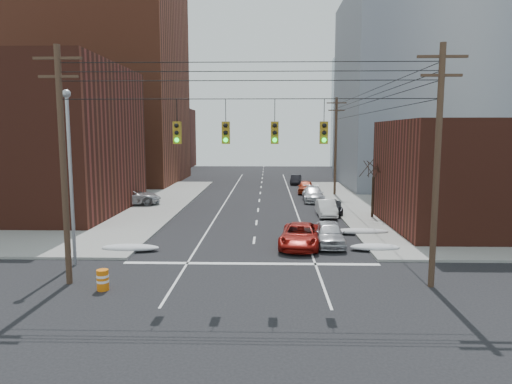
# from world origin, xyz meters

# --- Properties ---
(ground) EXTENTS (160.00, 160.00, 0.00)m
(ground) POSITION_xyz_m (0.00, 0.00, 0.00)
(ground) COLOR black
(ground) RESTS_ON ground
(building_brick_tall) EXTENTS (24.00, 20.00, 30.00)m
(building_brick_tall) POSITION_xyz_m (-24.00, 48.00, 15.00)
(building_brick_tall) COLOR brown
(building_brick_tall) RESTS_ON ground
(building_brick_near) EXTENTS (20.00, 16.00, 13.00)m
(building_brick_near) POSITION_xyz_m (-22.00, 22.00, 6.50)
(building_brick_near) COLOR #4D2117
(building_brick_near) RESTS_ON ground
(building_brick_far) EXTENTS (22.00, 18.00, 12.00)m
(building_brick_far) POSITION_xyz_m (-26.00, 74.00, 6.00)
(building_brick_far) COLOR #4D2117
(building_brick_far) RESTS_ON ground
(building_office) EXTENTS (22.00, 20.00, 25.00)m
(building_office) POSITION_xyz_m (22.00, 44.00, 12.50)
(building_office) COLOR gray
(building_office) RESTS_ON ground
(building_glass) EXTENTS (20.00, 18.00, 22.00)m
(building_glass) POSITION_xyz_m (24.00, 70.00, 11.00)
(building_glass) COLOR gray
(building_glass) RESTS_ON ground
(building_storefront) EXTENTS (16.00, 12.00, 8.00)m
(building_storefront) POSITION_xyz_m (18.00, 16.00, 4.00)
(building_storefront) COLOR #4D2117
(building_storefront) RESTS_ON ground
(utility_pole_left) EXTENTS (2.20, 0.28, 11.00)m
(utility_pole_left) POSITION_xyz_m (-8.50, 3.00, 5.78)
(utility_pole_left) COLOR #473323
(utility_pole_left) RESTS_ON ground
(utility_pole_right) EXTENTS (2.20, 0.28, 11.00)m
(utility_pole_right) POSITION_xyz_m (8.50, 3.00, 5.78)
(utility_pole_right) COLOR #473323
(utility_pole_right) RESTS_ON ground
(utility_pole_far) EXTENTS (2.20, 0.28, 11.00)m
(utility_pole_far) POSITION_xyz_m (8.50, 34.00, 5.78)
(utility_pole_far) COLOR #473323
(utility_pole_far) RESTS_ON ground
(traffic_signals) EXTENTS (17.00, 0.42, 2.02)m
(traffic_signals) POSITION_xyz_m (0.10, 2.97, 7.17)
(traffic_signals) COLOR black
(traffic_signals) RESTS_ON ground
(street_light) EXTENTS (0.44, 0.44, 9.32)m
(street_light) POSITION_xyz_m (-9.50, 6.00, 5.54)
(street_light) COLOR gray
(street_light) RESTS_ON ground
(bare_tree) EXTENTS (2.09, 2.20, 4.93)m
(bare_tree) POSITION_xyz_m (9.59, 20.00, 2.32)
(bare_tree) COLOR black
(bare_tree) RESTS_ON ground
(snow_nw) EXTENTS (3.50, 1.08, 0.42)m
(snow_nw) POSITION_xyz_m (-7.40, 9.00, 0.21)
(snow_nw) COLOR silver
(snow_nw) RESTS_ON ground
(snow_ne) EXTENTS (3.00, 1.08, 0.42)m
(snow_ne) POSITION_xyz_m (7.40, 9.50, 0.21)
(snow_ne) COLOR silver
(snow_ne) RESTS_ON ground
(snow_east_far) EXTENTS (4.00, 1.08, 0.42)m
(snow_east_far) POSITION_xyz_m (7.40, 14.00, 0.21)
(snow_east_far) COLOR silver
(snow_east_far) RESTS_ON ground
(red_pickup) EXTENTS (3.06, 5.45, 1.44)m
(red_pickup) POSITION_xyz_m (2.93, 10.33, 0.72)
(red_pickup) COLOR maroon
(red_pickup) RESTS_ON ground
(parked_car_a) EXTENTS (1.91, 4.50, 1.52)m
(parked_car_a) POSITION_xyz_m (4.81, 10.79, 0.76)
(parked_car_a) COLOR #B9B9BE
(parked_car_a) RESTS_ON ground
(parked_car_b) EXTENTS (1.50, 4.25, 1.40)m
(parked_car_b) POSITION_xyz_m (5.91, 20.98, 0.70)
(parked_car_b) COLOR white
(parked_car_b) RESTS_ON ground
(parked_car_c) EXTENTS (2.50, 4.67, 1.25)m
(parked_car_c) POSITION_xyz_m (6.40, 22.13, 0.62)
(parked_car_c) COLOR black
(parked_car_c) RESTS_ON ground
(parked_car_d) EXTENTS (2.21, 5.24, 1.51)m
(parked_car_d) POSITION_xyz_m (5.63, 29.53, 0.75)
(parked_car_d) COLOR silver
(parked_car_d) RESTS_ON ground
(parked_car_e) EXTENTS (2.22, 4.61, 1.52)m
(parked_car_e) POSITION_xyz_m (5.37, 35.96, 0.76)
(parked_car_e) COLOR maroon
(parked_car_e) RESTS_ON ground
(parked_car_f) EXTENTS (1.84, 4.10, 1.31)m
(parked_car_f) POSITION_xyz_m (4.80, 45.55, 0.65)
(parked_car_f) COLOR black
(parked_car_f) RESTS_ON ground
(lot_car_a) EXTENTS (4.29, 2.96, 1.34)m
(lot_car_a) POSITION_xyz_m (-15.17, 24.62, 0.82)
(lot_car_a) COLOR silver
(lot_car_a) RESTS_ON sidewalk_nw
(lot_car_b) EXTENTS (5.94, 3.53, 1.55)m
(lot_car_b) POSITION_xyz_m (-12.36, 25.94, 0.92)
(lot_car_b) COLOR #A8A9AD
(lot_car_b) RESTS_ON sidewalk_nw
(lot_car_c) EXTENTS (4.64, 2.95, 1.25)m
(lot_car_c) POSITION_xyz_m (-19.25, 24.01, 0.78)
(lot_car_c) COLOR black
(lot_car_c) RESTS_ON sidewalk_nw
(lot_car_d) EXTENTS (4.32, 1.88, 1.45)m
(lot_car_d) POSITION_xyz_m (-17.15, 26.05, 0.88)
(lot_car_d) COLOR #BABBC0
(lot_car_d) RESTS_ON sidewalk_nw
(construction_barrel) EXTENTS (0.65, 0.65, 0.95)m
(construction_barrel) POSITION_xyz_m (-6.57, 2.12, 0.49)
(construction_barrel) COLOR orange
(construction_barrel) RESTS_ON ground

